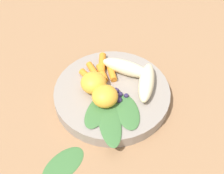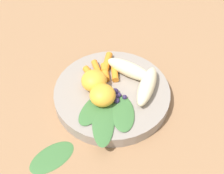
{
  "view_description": "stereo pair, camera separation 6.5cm",
  "coord_description": "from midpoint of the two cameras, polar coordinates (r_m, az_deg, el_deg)",
  "views": [
    {
      "loc": [
        -0.43,
        -0.03,
        0.52
      ],
      "look_at": [
        0.0,
        0.0,
        0.04
      ],
      "focal_mm": 48.57,
      "sensor_mm": 36.0,
      "label": 1
    },
    {
      "loc": [
        -0.42,
        -0.09,
        0.52
      ],
      "look_at": [
        0.0,
        0.0,
        0.04
      ],
      "focal_mm": 48.57,
      "sensor_mm": 36.0,
      "label": 2
    }
  ],
  "objects": [
    {
      "name": "orange_segment_far",
      "position": [
        0.65,
        -0.52,
        1.08
      ],
      "size": [
        0.06,
        0.06,
        0.04
      ],
      "primitive_type": "ellipsoid",
      "color": "#F4A833",
      "rests_on": "bowl"
    },
    {
      "name": "banana_peeled_right",
      "position": [
        0.65,
        9.45,
        0.03
      ],
      "size": [
        0.12,
        0.05,
        0.03
      ],
      "primitive_type": "ellipsoid",
      "rotation": [
        0.0,
        0.0,
        6.17
      ],
      "color": "beige",
      "rests_on": "bowl"
    },
    {
      "name": "kale_leaf_right",
      "position": [
        0.6,
        1.77,
        -6.25
      ],
      "size": [
        0.14,
        0.07,
        0.0
      ],
      "primitive_type": "ellipsoid",
      "rotation": [
        0.0,
        0.0,
        9.64
      ],
      "color": "#3D7038",
      "rests_on": "bowl"
    },
    {
      "name": "blueberry_pile",
      "position": [
        0.64,
        3.4,
        -1.82
      ],
      "size": [
        0.04,
        0.05,
        0.02
      ],
      "color": "#2D234C",
      "rests_on": "bowl"
    },
    {
      "name": "orange_segment_near",
      "position": [
        0.62,
        1.2,
        -1.73
      ],
      "size": [
        0.05,
        0.05,
        0.04
      ],
      "primitive_type": "ellipsoid",
      "color": "#F4A833",
      "rests_on": "bowl"
    },
    {
      "name": "kale_leaf_rear",
      "position": [
        0.62,
        5.08,
        -5.13
      ],
      "size": [
        0.1,
        0.07,
        0.0
      ],
      "primitive_type": "ellipsoid",
      "rotation": [
        0.0,
        0.0,
        9.67
      ],
      "color": "#3D7038",
      "rests_on": "bowl"
    },
    {
      "name": "ground_plane",
      "position": [
        0.68,
        2.74,
        -2.29
      ],
      "size": [
        2.4,
        2.4,
        0.0
      ],
      "primitive_type": "plane",
      "color": "#99704C"
    },
    {
      "name": "kale_leaf_stray",
      "position": [
        0.6,
        -8.16,
        -13.08
      ],
      "size": [
        0.11,
        0.1,
        0.01
      ],
      "primitive_type": "ellipsoid",
      "rotation": [
        0.0,
        0.0,
        2.46
      ],
      "color": "#3D7038",
      "rests_on": "ground_plane"
    },
    {
      "name": "carrot_mid_right",
      "position": [
        0.68,
        1.4,
        2.64
      ],
      "size": [
        0.05,
        0.03,
        0.02
      ],
      "primitive_type": "cylinder",
      "rotation": [
        0.0,
        1.57,
        6.65
      ],
      "color": "orange",
      "rests_on": "bowl"
    },
    {
      "name": "kale_leaf_left",
      "position": [
        0.62,
        -0.36,
        -4.23
      ],
      "size": [
        0.11,
        0.07,
        0.0
      ],
      "primitive_type": "ellipsoid",
      "rotation": [
        0.0,
        0.0,
        9.13
      ],
      "color": "#3D7038",
      "rests_on": "bowl"
    },
    {
      "name": "carrot_rear",
      "position": [
        0.69,
        -0.07,
        3.08
      ],
      "size": [
        0.06,
        0.04,
        0.01
      ],
      "primitive_type": "cylinder",
      "rotation": [
        0.0,
        1.57,
        6.81
      ],
      "color": "orange",
      "rests_on": "bowl"
    },
    {
      "name": "coconut_shred_patch",
      "position": [
        0.63,
        0.59,
        -3.25
      ],
      "size": [
        0.04,
        0.04,
        0.0
      ],
      "primitive_type": "cylinder",
      "color": "white",
      "rests_on": "bowl"
    },
    {
      "name": "bowl",
      "position": [
        0.67,
        2.78,
        -1.53
      ],
      "size": [
        0.25,
        0.25,
        0.03
      ],
      "primitive_type": "cylinder",
      "color": "gray",
      "rests_on": "ground_plane"
    },
    {
      "name": "carrot_mid_left",
      "position": [
        0.7,
        1.68,
        4.43
      ],
      "size": [
        0.06,
        0.02,
        0.02
      ],
      "primitive_type": "cylinder",
      "rotation": [
        0.0,
        1.57,
        6.32
      ],
      "color": "orange",
      "rests_on": "bowl"
    },
    {
      "name": "carrot_small",
      "position": [
        0.67,
        -1.19,
        1.99
      ],
      "size": [
        0.05,
        0.05,
        0.01
      ],
      "primitive_type": "cylinder",
      "rotation": [
        0.0,
        1.57,
        7.03
      ],
      "color": "orange",
      "rests_on": "bowl"
    },
    {
      "name": "carrot_front",
      "position": [
        0.69,
        3.16,
        3.04
      ],
      "size": [
        0.06,
        0.03,
        0.01
      ],
      "primitive_type": "cylinder",
      "rotation": [
        0.0,
        1.57,
        6.57
      ],
      "color": "orange",
      "rests_on": "bowl"
    },
    {
      "name": "banana_peeled_left",
      "position": [
        0.68,
        6.02,
        3.17
      ],
      "size": [
        0.07,
        0.12,
        0.03
      ],
      "primitive_type": "ellipsoid",
      "rotation": [
        0.0,
        0.0,
        7.51
      ],
      "color": "beige",
      "rests_on": "bowl"
    }
  ]
}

